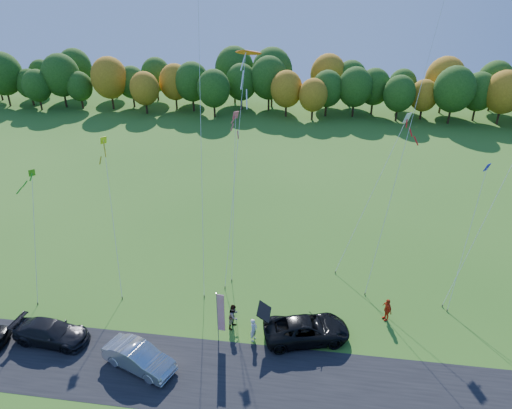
# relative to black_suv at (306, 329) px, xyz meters

# --- Properties ---
(ground) EXTENTS (160.00, 160.00, 0.00)m
(ground) POSITION_rel_black_suv_xyz_m (-4.28, -0.04, -0.81)
(ground) COLOR #2C6019
(asphalt_strip) EXTENTS (90.00, 6.00, 0.01)m
(asphalt_strip) POSITION_rel_black_suv_xyz_m (-4.28, -4.04, -0.80)
(asphalt_strip) COLOR black
(asphalt_strip) RESTS_ON ground
(tree_line) EXTENTS (116.00, 12.00, 10.00)m
(tree_line) POSITION_rel_black_suv_xyz_m (-4.28, 54.96, -0.81)
(tree_line) COLOR #1E4711
(tree_line) RESTS_ON ground
(black_suv) EXTENTS (6.31, 4.09, 1.62)m
(black_suv) POSITION_rel_black_suv_xyz_m (0.00, 0.00, 0.00)
(black_suv) COLOR black
(black_suv) RESTS_ON ground
(silver_sedan) EXTENTS (5.11, 3.29, 1.59)m
(silver_sedan) POSITION_rel_black_suv_xyz_m (-10.33, -3.99, -0.01)
(silver_sedan) COLOR #AFB0B4
(silver_sedan) RESTS_ON ground
(dark_truck_a) EXTENTS (5.26, 2.45, 1.49)m
(dark_truck_a) POSITION_rel_black_suv_xyz_m (-17.04, -2.60, -0.06)
(dark_truck_a) COLOR black
(dark_truck_a) RESTS_ON ground
(person_tailgate_a) EXTENTS (0.60, 0.73, 1.72)m
(person_tailgate_a) POSITION_rel_black_suv_xyz_m (-3.54, -0.60, 0.05)
(person_tailgate_a) COLOR silver
(person_tailgate_a) RESTS_ON ground
(person_tailgate_b) EXTENTS (0.99, 1.11, 1.89)m
(person_tailgate_b) POSITION_rel_black_suv_xyz_m (-5.09, 0.47, 0.14)
(person_tailgate_b) COLOR gray
(person_tailgate_b) RESTS_ON ground
(person_east) EXTENTS (0.84, 1.13, 1.78)m
(person_east) POSITION_rel_black_suv_xyz_m (5.62, 2.75, 0.08)
(person_east) COLOR red
(person_east) RESTS_ON ground
(feather_flag) EXTENTS (0.52, 0.10, 3.95)m
(feather_flag) POSITION_rel_black_suv_xyz_m (-5.71, -0.96, 1.60)
(feather_flag) COLOR #999999
(feather_flag) RESTS_ON ground
(kite_delta_blue) EXTENTS (3.68, 11.01, 29.53)m
(kite_delta_blue) POSITION_rel_black_suv_xyz_m (-8.76, 8.49, 14.16)
(kite_delta_blue) COLOR #4C3F33
(kite_delta_blue) RESTS_ON ground
(kite_parafoil_orange) EXTENTS (8.44, 14.11, 33.71)m
(kite_parafoil_orange) POSITION_rel_black_suv_xyz_m (7.63, 12.13, 15.82)
(kite_parafoil_orange) COLOR #4C3F33
(kite_parafoil_orange) RESTS_ON ground
(kite_delta_red) EXTENTS (2.40, 10.56, 17.99)m
(kite_delta_red) POSITION_rel_black_suv_xyz_m (-6.40, 10.42, 9.44)
(kite_delta_red) COLOR #4C3F33
(kite_delta_red) RESTS_ON ground
(kite_parafoil_rainbow) EXTENTS (8.09, 6.41, 19.41)m
(kite_parafoil_rainbow) POSITION_rel_black_suv_xyz_m (13.28, 7.69, 8.75)
(kite_parafoil_rainbow) COLOR #4C3F33
(kite_parafoil_rainbow) RESTS_ON ground
(kite_diamond_yellow) EXTENTS (3.31, 6.89, 11.14)m
(kite_diamond_yellow) POSITION_rel_black_suv_xyz_m (-15.53, 5.50, 4.56)
(kite_diamond_yellow) COLOR #4C3F33
(kite_diamond_yellow) RESTS_ON ground
(kite_diamond_green) EXTENTS (1.35, 4.56, 9.65)m
(kite_diamond_green) POSITION_rel_black_suv_xyz_m (-20.63, 2.87, 3.96)
(kite_diamond_green) COLOR #4C3F33
(kite_diamond_green) RESTS_ON ground
(kite_diamond_white) EXTENTS (5.64, 5.98, 12.81)m
(kite_diamond_white) POSITION_rel_black_suv_xyz_m (4.58, 10.63, 5.28)
(kite_diamond_white) COLOR #4C3F33
(kite_diamond_white) RESTS_ON ground
(kite_diamond_pink) EXTENTS (1.08, 6.15, 12.85)m
(kite_diamond_pink) POSITION_rel_black_suv_xyz_m (-6.46, 8.59, 5.67)
(kite_diamond_pink) COLOR #4C3F33
(kite_diamond_pink) RESTS_ON ground
(kite_diamond_blue_low) EXTENTS (2.93, 5.95, 10.07)m
(kite_diamond_blue_low) POSITION_rel_black_suv_xyz_m (11.42, 6.93, 3.99)
(kite_diamond_blue_low) COLOR #4C3F33
(kite_diamond_blue_low) RESTS_ON ground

